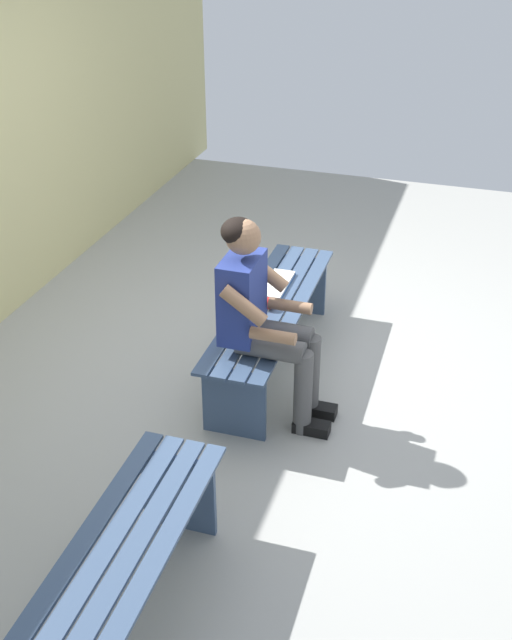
{
  "coord_description": "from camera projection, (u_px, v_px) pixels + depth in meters",
  "views": [
    {
      "loc": [
        4.29,
        1.26,
        2.95
      ],
      "look_at": [
        0.8,
        0.15,
        0.82
      ],
      "focal_mm": 44.26,
      "sensor_mm": 36.0,
      "label": 1
    }
  ],
  "objects": [
    {
      "name": "bench_far",
      "position": [
        113.0,
        583.0,
        3.27
      ],
      "size": [
        1.68,
        0.45,
        0.47
      ],
      "rotation": [
        0.0,
        0.0,
        0.01
      ],
      "color": "#384C6B",
      "rests_on": "ground"
    },
    {
      "name": "apple",
      "position": [
        269.0,
        303.0,
        5.03
      ],
      "size": [
        0.08,
        0.08,
        0.08
      ],
      "primitive_type": "sphere",
      "color": "red",
      "rests_on": "bench_near"
    },
    {
      "name": "book_open",
      "position": [
        277.0,
        284.0,
        5.32
      ],
      "size": [
        0.41,
        0.16,
        0.02
      ],
      "rotation": [
        0.0,
        0.0,
        0.01
      ],
      "color": "white",
      "rests_on": "bench_near"
    },
    {
      "name": "person_seated",
      "position": [
        262.0,
        314.0,
        4.52
      ],
      "size": [
        0.5,
        0.69,
        1.28
      ],
      "color": "navy",
      "rests_on": "ground"
    },
    {
      "name": "ground_plane",
      "position": [
        390.0,
        514.0,
        4.15
      ],
      "size": [
        10.0,
        7.0,
        0.04
      ],
      "primitive_type": "cube",
      "color": "#9E9E99"
    },
    {
      "name": "bench_near",
      "position": [
        271.0,
        319.0,
        5.16
      ],
      "size": [
        1.81,
        0.45,
        0.47
      ],
      "rotation": [
        0.0,
        0.0,
        0.01
      ],
      "color": "#384C6B",
      "rests_on": "ground"
    }
  ]
}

